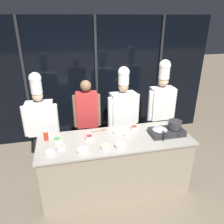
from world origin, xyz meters
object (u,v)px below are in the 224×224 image
at_px(prep_bowl_noodles, 83,150).
at_px(prep_bowl_shrimp, 61,147).
at_px(squeeze_bottle_chili, 46,135).
at_px(prep_bowl_scallions, 57,139).
at_px(stock_pot, 175,124).
at_px(frying_pan, 160,129).
at_px(chef_line, 161,103).
at_px(person_guest, 87,115).
at_px(prep_bowl_chili_flakes, 134,127).
at_px(chef_sous, 123,110).
at_px(prep_bowl_bell_pepper, 89,137).
at_px(serving_spoon_slotted, 102,130).
at_px(prep_bowl_onion, 127,135).
at_px(squeeze_bottle_clear, 49,134).
at_px(prep_bowl_garlic, 120,145).
at_px(chef_head, 41,119).
at_px(prep_bowl_bean_sprouts, 50,153).
at_px(prep_bowl_ginger, 106,147).
at_px(portable_stove, 167,132).
at_px(prep_bowl_chicken, 117,132).

xyz_separation_m(prep_bowl_noodles, prep_bowl_shrimp, (-0.30, 0.14, 0.00)).
distance_m(squeeze_bottle_chili, prep_bowl_scallions, 0.18).
bearing_deg(stock_pot, frying_pan, -179.00).
distance_m(stock_pot, chef_line, 0.86).
bearing_deg(person_guest, prep_bowl_chili_flakes, 149.96).
height_order(prep_bowl_chili_flakes, chef_sous, chef_sous).
height_order(prep_bowl_bell_pepper, serving_spoon_slotted, prep_bowl_bell_pepper).
height_order(frying_pan, prep_bowl_onion, frying_pan).
distance_m(prep_bowl_bell_pepper, serving_spoon_slotted, 0.33).
relative_size(squeeze_bottle_clear, chef_sous, 0.09).
xyz_separation_m(prep_bowl_garlic, prep_bowl_chili_flakes, (0.37, 0.50, -0.01)).
xyz_separation_m(prep_bowl_shrimp, prep_bowl_bell_pepper, (0.43, 0.19, 0.00)).
xyz_separation_m(prep_bowl_garlic, prep_bowl_scallions, (-0.90, 0.39, -0.01)).
xyz_separation_m(frying_pan, serving_spoon_slotted, (-0.87, 0.36, -0.12)).
distance_m(prep_bowl_bell_pepper, chef_line, 1.68).
height_order(stock_pot, chef_head, chef_head).
relative_size(frying_pan, prep_bowl_garlic, 2.57).
relative_size(prep_bowl_bean_sprouts, chef_sous, 0.07).
relative_size(squeeze_bottle_clear, prep_bowl_shrimp, 1.33).
bearing_deg(prep_bowl_ginger, prep_bowl_noodles, -178.17).
bearing_deg(prep_bowl_chili_flakes, chef_line, 36.65).
xyz_separation_m(portable_stove, person_guest, (-1.19, 0.80, 0.06)).
bearing_deg(person_guest, chef_line, -174.06).
relative_size(squeeze_bottle_clear, prep_bowl_onion, 1.56).
distance_m(chef_head, chef_line, 2.28).
bearing_deg(squeeze_bottle_chili, prep_bowl_chili_flakes, 2.50).
relative_size(squeeze_bottle_chili, prep_bowl_bean_sprouts, 1.46).
distance_m(squeeze_bottle_clear, prep_bowl_onion, 1.22).
bearing_deg(prep_bowl_ginger, chef_line, 38.13).
bearing_deg(prep_bowl_bell_pepper, chef_head, 138.20).
distance_m(stock_pot, prep_bowl_chili_flakes, 0.67).
bearing_deg(prep_bowl_chili_flakes, squeeze_bottle_clear, -179.96).
bearing_deg(person_guest, frying_pan, 146.88).
xyz_separation_m(squeeze_bottle_chili, serving_spoon_slotted, (0.89, 0.12, -0.08)).
xyz_separation_m(prep_bowl_scallions, chef_sous, (1.22, 0.63, 0.11)).
relative_size(stock_pot, prep_bowl_bean_sprouts, 1.77).
bearing_deg(prep_bowl_ginger, prep_bowl_chili_flakes, 39.88).
height_order(prep_bowl_bell_pepper, chef_head, chef_head).
bearing_deg(prep_bowl_chicken, prep_bowl_chili_flakes, 15.61).
distance_m(prep_bowl_chili_flakes, prep_bowl_shrimp, 1.27).
bearing_deg(squeeze_bottle_clear, prep_bowl_bell_pepper, -15.65).
xyz_separation_m(portable_stove, prep_bowl_chicken, (-0.77, 0.22, -0.03)).
height_order(prep_bowl_onion, prep_bowl_noodles, prep_bowl_noodles).
relative_size(frying_pan, prep_bowl_shrimp, 3.38).
height_order(stock_pot, prep_bowl_scallions, stock_pot).
height_order(stock_pot, person_guest, person_guest).
bearing_deg(chef_head, prep_bowl_noodles, 123.69).
bearing_deg(chef_sous, prep_bowl_bean_sprouts, 30.63).
xyz_separation_m(stock_pot, serving_spoon_slotted, (-1.12, 0.36, -0.16)).
relative_size(prep_bowl_scallions, person_guest, 0.09).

